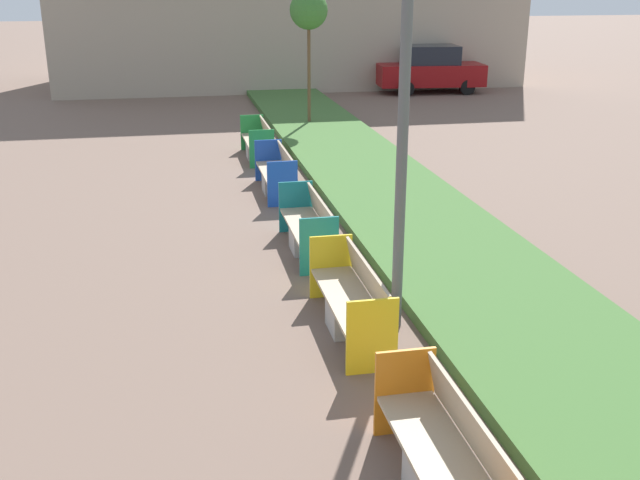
{
  "coord_description": "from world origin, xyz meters",
  "views": [
    {
      "loc": [
        -1.23,
        2.79,
        4.42
      ],
      "look_at": [
        0.9,
        13.42,
        0.6
      ],
      "focal_mm": 42.0,
      "sensor_mm": 36.0,
      "label": 1
    }
  ],
  "objects": [
    {
      "name": "bench_teal_frame",
      "position": [
        0.94,
        14.58,
        0.37
      ],
      "size": [
        0.65,
        2.22,
        0.94
      ],
      "color": "#ADA8A0",
      "rests_on": "ground"
    },
    {
      "name": "bench_green_frame",
      "position": [
        0.94,
        21.66,
        0.37
      ],
      "size": [
        0.65,
        2.16,
        0.94
      ],
      "color": "#ADA8A0",
      "rests_on": "ground"
    },
    {
      "name": "bench_orange_frame",
      "position": [
        0.94,
        8.01,
        0.37
      ],
      "size": [
        0.65,
        2.2,
        0.94
      ],
      "color": "#ADA8A0",
      "rests_on": "ground"
    },
    {
      "name": "parked_car_distant",
      "position": [
        9.13,
        31.9,
        0.91
      ],
      "size": [
        4.35,
        2.15,
        1.86
      ],
      "rotation": [
        0.0,
        0.0,
        -0.1
      ],
      "color": "maroon",
      "rests_on": "ground"
    },
    {
      "name": "bench_blue_frame",
      "position": [
        0.94,
        18.34,
        0.37
      ],
      "size": [
        0.65,
        2.17,
        0.94
      ],
      "color": "#ADA8A0",
      "rests_on": "ground"
    },
    {
      "name": "sapling_tree_far",
      "position": [
        3.0,
        25.57,
        3.46
      ],
      "size": [
        1.14,
        1.14,
        4.07
      ],
      "color": "brown",
      "rests_on": "ground"
    },
    {
      "name": "planter_grass_strip",
      "position": [
        3.2,
        12.0,
        0.09
      ],
      "size": [
        2.8,
        120.0,
        0.18
      ],
      "color": "#426B33",
      "rests_on": "ground"
    },
    {
      "name": "bench_yellow_frame",
      "position": [
        0.94,
        11.48,
        0.37
      ],
      "size": [
        0.65,
        2.33,
        0.94
      ],
      "color": "#ADA8A0",
      "rests_on": "ground"
    }
  ]
}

